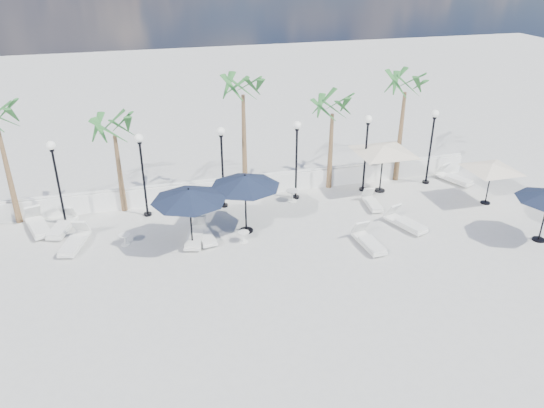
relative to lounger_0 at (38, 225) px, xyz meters
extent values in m
plane|color=#A8A7A2|center=(8.08, -6.22, -0.27)|extent=(100.00, 100.00, 0.00)
cube|color=white|center=(8.08, 1.28, 0.18)|extent=(26.00, 0.30, 0.90)
cube|color=white|center=(8.08, 1.28, 0.70)|extent=(26.00, 0.12, 0.08)
cylinder|color=black|center=(1.08, 0.28, -0.22)|extent=(0.36, 0.36, 0.10)
cylinder|color=black|center=(1.08, 0.28, 1.48)|extent=(0.10, 0.10, 3.50)
cylinder|color=black|center=(1.08, 0.28, 3.18)|extent=(0.18, 0.18, 0.10)
sphere|color=white|center=(1.08, 0.28, 3.39)|extent=(0.36, 0.36, 0.36)
cylinder|color=black|center=(4.58, 0.28, -0.22)|extent=(0.36, 0.36, 0.10)
cylinder|color=black|center=(4.58, 0.28, 1.48)|extent=(0.10, 0.10, 3.50)
cylinder|color=black|center=(4.58, 0.28, 3.18)|extent=(0.18, 0.18, 0.10)
sphere|color=white|center=(4.58, 0.28, 3.39)|extent=(0.36, 0.36, 0.36)
cylinder|color=black|center=(8.08, 0.28, -0.22)|extent=(0.36, 0.36, 0.10)
cylinder|color=black|center=(8.08, 0.28, 1.48)|extent=(0.10, 0.10, 3.50)
cylinder|color=black|center=(8.08, 0.28, 3.18)|extent=(0.18, 0.18, 0.10)
sphere|color=white|center=(8.08, 0.28, 3.39)|extent=(0.36, 0.36, 0.36)
cylinder|color=black|center=(11.58, 0.28, -0.22)|extent=(0.36, 0.36, 0.10)
cylinder|color=black|center=(11.58, 0.28, 1.48)|extent=(0.10, 0.10, 3.50)
cylinder|color=black|center=(11.58, 0.28, 3.18)|extent=(0.18, 0.18, 0.10)
sphere|color=white|center=(11.58, 0.28, 3.39)|extent=(0.36, 0.36, 0.36)
cylinder|color=black|center=(15.08, 0.28, -0.22)|extent=(0.36, 0.36, 0.10)
cylinder|color=black|center=(15.08, 0.28, 1.48)|extent=(0.10, 0.10, 3.50)
cylinder|color=black|center=(15.08, 0.28, 3.18)|extent=(0.18, 0.18, 0.10)
sphere|color=white|center=(15.08, 0.28, 3.39)|extent=(0.36, 0.36, 0.36)
cylinder|color=black|center=(18.58, 0.28, -0.22)|extent=(0.36, 0.36, 0.10)
cylinder|color=black|center=(18.58, 0.28, 1.48)|extent=(0.10, 0.10, 3.50)
cylinder|color=black|center=(18.58, 0.28, 3.18)|extent=(0.18, 0.18, 0.10)
sphere|color=white|center=(18.58, 0.28, 3.39)|extent=(0.36, 0.36, 0.36)
cone|color=brown|center=(-0.92, 1.08, 1.93)|extent=(0.28, 0.28, 4.40)
cone|color=brown|center=(3.58, 1.08, 1.53)|extent=(0.28, 0.28, 3.60)
cone|color=brown|center=(9.28, 1.08, 2.23)|extent=(0.28, 0.28, 5.00)
cone|color=brown|center=(13.58, 1.08, 1.63)|extent=(0.28, 0.28, 3.80)
cone|color=brown|center=(17.28, 1.08, 2.03)|extent=(0.28, 0.28, 4.60)
cube|color=silver|center=(0.01, -0.02, -0.10)|extent=(1.34, 2.21, 0.11)
cube|color=silver|center=(0.10, -0.29, 0.02)|extent=(1.08, 1.55, 0.11)
cube|color=silver|center=(-0.27, 0.78, 0.32)|extent=(0.78, 0.68, 0.65)
cube|color=silver|center=(0.99, -0.32, -0.11)|extent=(1.20, 2.07, 0.11)
cube|color=silver|center=(0.92, -0.58, 0.01)|extent=(0.98, 1.45, 0.11)
cube|color=silver|center=(1.23, 0.44, 0.28)|extent=(0.73, 0.63, 0.62)
cube|color=silver|center=(1.59, -1.87, -0.11)|extent=(1.22, 2.11, 0.11)
cube|color=silver|center=(1.51, -2.13, 0.01)|extent=(0.99, 1.48, 0.11)
cube|color=silver|center=(1.82, -1.09, 0.29)|extent=(0.74, 0.64, 0.63)
cube|color=silver|center=(6.73, -2.54, -0.12)|extent=(0.86, 1.88, 0.10)
cube|color=silver|center=(6.76, -2.78, -0.01)|extent=(0.74, 1.29, 0.10)
cube|color=silver|center=(6.62, -1.81, 0.24)|extent=(0.62, 0.51, 0.57)
cube|color=silver|center=(6.36, -2.62, -0.11)|extent=(1.18, 2.09, 0.11)
cube|color=silver|center=(6.28, -2.87, 0.01)|extent=(0.96, 1.46, 0.11)
cube|color=silver|center=(6.57, -1.84, 0.29)|extent=(0.73, 0.62, 0.62)
cube|color=silver|center=(14.75, -1.56, -0.14)|extent=(0.72, 1.70, 0.09)
cube|color=silver|center=(14.72, -1.78, -0.04)|extent=(0.63, 1.16, 0.09)
cube|color=silver|center=(14.82, -0.89, 0.19)|extent=(0.56, 0.44, 0.52)
cube|color=silver|center=(15.28, -3.81, -0.11)|extent=(1.29, 2.07, 0.11)
cube|color=silver|center=(15.37, -4.06, 0.01)|extent=(1.03, 1.46, 0.11)
cube|color=silver|center=(15.01, -3.06, 0.28)|extent=(0.74, 0.65, 0.61)
cube|color=silver|center=(13.06, -4.90, -0.11)|extent=(0.80, 1.97, 0.10)
cube|color=silver|center=(13.08, -5.16, 0.00)|extent=(0.70, 1.34, 0.10)
cube|color=silver|center=(13.00, -4.12, 0.27)|extent=(0.64, 0.50, 0.60)
cube|color=silver|center=(20.03, -0.02, -0.11)|extent=(1.31, 2.02, 0.10)
cube|color=silver|center=(20.13, -0.26, 0.00)|extent=(1.04, 1.43, 0.10)
cube|color=silver|center=(19.74, 0.70, 0.27)|extent=(0.73, 0.65, 0.60)
cylinder|color=silver|center=(3.56, -2.17, -0.26)|extent=(0.37, 0.37, 0.03)
cylinder|color=silver|center=(3.56, -2.17, -0.05)|extent=(0.06, 0.06, 0.44)
cylinder|color=silver|center=(3.56, -2.17, 0.18)|extent=(0.48, 0.48, 0.03)
cylinder|color=silver|center=(8.26, -3.20, -0.26)|extent=(0.36, 0.36, 0.03)
cylinder|color=silver|center=(8.26, -3.20, -0.05)|extent=(0.05, 0.05, 0.44)
cylinder|color=silver|center=(8.26, -3.20, 0.18)|extent=(0.47, 0.47, 0.03)
cylinder|color=silver|center=(11.31, -0.02, -0.25)|extent=(0.45, 0.45, 0.03)
cylinder|color=silver|center=(11.31, -0.02, 0.00)|extent=(0.07, 0.07, 0.54)
cylinder|color=silver|center=(11.31, -0.02, 0.28)|extent=(0.59, 0.59, 0.03)
cylinder|color=black|center=(6.18, -3.10, -0.24)|extent=(0.58, 0.58, 0.06)
cylinder|color=black|center=(6.18, -3.10, 0.99)|extent=(0.07, 0.07, 2.52)
cone|color=black|center=(6.18, -3.10, 2.07)|extent=(2.99, 2.99, 0.46)
sphere|color=black|center=(6.18, -3.10, 2.33)|extent=(0.08, 0.08, 0.08)
cylinder|color=black|center=(8.56, -2.33, -0.24)|extent=(0.59, 0.59, 0.06)
cylinder|color=black|center=(8.56, -2.33, 0.99)|extent=(0.07, 0.07, 2.52)
cone|color=black|center=(8.56, -2.33, 2.06)|extent=(2.94, 2.94, 0.47)
sphere|color=black|center=(8.56, -2.33, 2.32)|extent=(0.08, 0.08, 0.08)
cylinder|color=black|center=(20.08, -6.23, -0.24)|extent=(0.52, 0.52, 0.06)
cylinder|color=black|center=(20.08, -6.23, 0.84)|extent=(0.06, 0.06, 2.22)
cylinder|color=black|center=(15.86, -0.02, -0.24)|extent=(0.54, 0.54, 0.06)
cylinder|color=black|center=(15.86, -0.02, 0.92)|extent=(0.07, 0.07, 2.37)
pyramid|color=beige|center=(15.86, -0.02, 2.13)|extent=(5.25, 5.25, 0.36)
cylinder|color=black|center=(20.08, -2.60, -0.24)|extent=(0.46, 0.46, 0.05)
cylinder|color=black|center=(20.08, -2.60, 0.73)|extent=(0.06, 0.06, 1.99)
pyramid|color=beige|center=(20.08, -2.60, 1.74)|extent=(4.32, 4.32, 0.31)
camera|label=1|loc=(4.48, -21.76, 10.69)|focal=35.00mm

